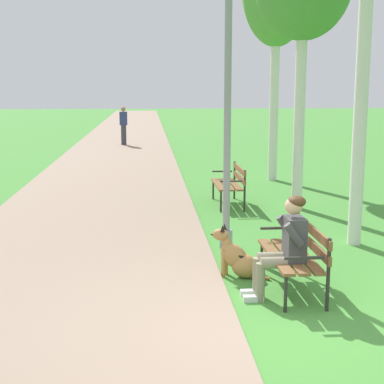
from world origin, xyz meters
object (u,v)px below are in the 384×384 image
at_px(park_bench_mid, 231,181).
at_px(pedestrian_distant, 124,126).
at_px(lamp_post_near, 228,98).
at_px(person_seated_on_near_bench, 285,243).
at_px(dog_shepherd, 237,258).
at_px(park_bench_near, 297,251).

distance_m(park_bench_mid, pedestrian_distant, 13.08).
bearing_deg(lamp_post_near, person_seated_on_near_bench, -79.43).
xyz_separation_m(person_seated_on_near_bench, pedestrian_distant, (-2.61, 18.31, 0.16)).
distance_m(person_seated_on_near_bench, dog_shepherd, 1.02).
relative_size(dog_shepherd, pedestrian_distant, 0.48).
relative_size(park_bench_mid, lamp_post_near, 0.33).
bearing_deg(park_bench_mid, park_bench_near, -89.34).
relative_size(park_bench_mid, dog_shepherd, 1.91).
bearing_deg(lamp_post_near, park_bench_near, -72.46).
distance_m(person_seated_on_near_bench, lamp_post_near, 2.77).
bearing_deg(person_seated_on_near_bench, park_bench_near, 48.84).
bearing_deg(lamp_post_near, pedestrian_distant, 97.79).
bearing_deg(pedestrian_distant, park_bench_mid, -77.82).
relative_size(park_bench_near, person_seated_on_near_bench, 1.20).
xyz_separation_m(person_seated_on_near_bench, lamp_post_near, (-0.41, 2.18, 1.66)).
distance_m(dog_shepherd, pedestrian_distant, 17.64).
height_order(dog_shepherd, lamp_post_near, lamp_post_near).
xyz_separation_m(park_bench_near, park_bench_mid, (-0.06, 5.29, 0.00)).
height_order(park_bench_near, lamp_post_near, lamp_post_near).
xyz_separation_m(park_bench_near, dog_shepherd, (-0.65, 0.57, -0.25)).
height_order(person_seated_on_near_bench, pedestrian_distant, pedestrian_distant).
distance_m(park_bench_mid, person_seated_on_near_bench, 5.53).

